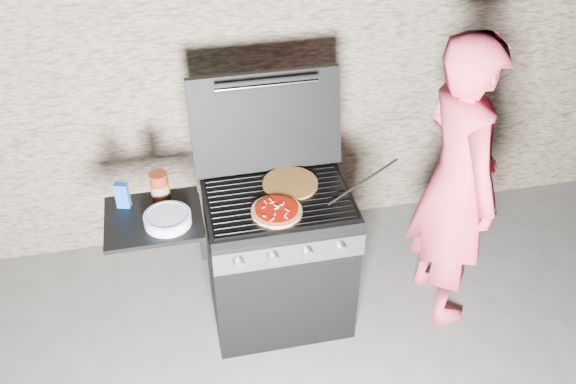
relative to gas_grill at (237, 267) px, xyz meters
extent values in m
plane|color=slate|center=(0.25, 0.00, -0.46)|extent=(50.00, 50.00, 0.00)
cube|color=tan|center=(0.25, 1.05, 0.44)|extent=(8.00, 0.35, 1.80)
cylinder|color=#B28834|center=(0.34, 0.11, 0.46)|extent=(0.37, 0.37, 0.02)
cylinder|color=maroon|center=(-0.37, 0.16, 0.52)|extent=(0.12, 0.12, 0.15)
cube|color=#164AAE|center=(-0.56, 0.12, 0.52)|extent=(0.08, 0.06, 0.15)
cylinder|color=silver|center=(-0.34, -0.07, 0.47)|extent=(0.30, 0.30, 0.06)
imported|color=#E5435A|center=(1.24, -0.07, 0.45)|extent=(0.48, 0.69, 1.81)
cylinder|color=black|center=(0.72, 0.00, 0.51)|extent=(0.46, 0.22, 0.10)
camera|label=1|loc=(-0.26, -2.65, 2.59)|focal=40.00mm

